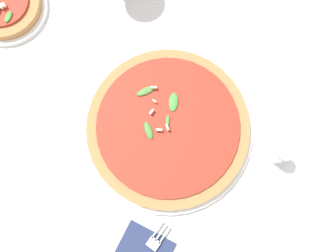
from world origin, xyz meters
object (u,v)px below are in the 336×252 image
object	(u,v)px
side_plate_white	(297,221)
shaker_pepper	(280,155)
pizza_arugula_main	(168,127)
pizza_personal_side	(5,6)

from	to	relation	value
side_plate_white	shaker_pepper	size ratio (longest dim) A/B	2.66
pizza_arugula_main	side_plate_white	bearing A→B (deg)	-106.12
pizza_arugula_main	shaker_pepper	xyz separation A→B (m)	(0.02, -0.23, 0.02)
pizza_arugula_main	side_plate_white	distance (m)	0.32
pizza_personal_side	side_plate_white	distance (m)	0.79
shaker_pepper	pizza_arugula_main	bearing A→B (deg)	95.30
side_plate_white	shaker_pepper	distance (m)	0.14
pizza_personal_side	side_plate_white	world-z (taller)	pizza_personal_side
pizza_personal_side	shaker_pepper	size ratio (longest dim) A/B	2.75
pizza_arugula_main	side_plate_white	world-z (taller)	pizza_arugula_main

